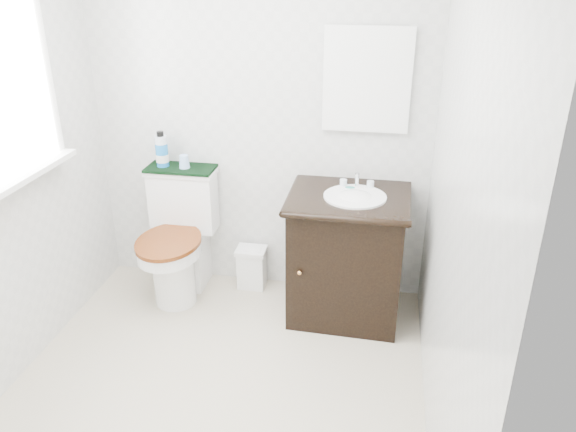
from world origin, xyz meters
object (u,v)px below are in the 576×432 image
(mouthwash_bottle, at_px, (162,150))
(cup, at_px, (184,161))
(toilet, at_px, (180,243))
(vanity, at_px, (348,253))
(trash_bin, at_px, (252,267))

(mouthwash_bottle, xyz_separation_m, cup, (0.15, -0.01, -0.06))
(toilet, relative_size, vanity, 0.92)
(vanity, xyz_separation_m, mouthwash_bottle, (-1.25, 0.19, 0.54))
(mouthwash_bottle, height_order, cup, mouthwash_bottle)
(trash_bin, xyz_separation_m, mouthwash_bottle, (-0.58, -0.01, 0.82))
(vanity, xyz_separation_m, trash_bin, (-0.67, 0.20, -0.28))
(cup, bearing_deg, vanity, -9.23)
(trash_bin, relative_size, cup, 3.41)
(toilet, distance_m, cup, 0.55)
(toilet, xyz_separation_m, vanity, (1.13, -0.06, 0.06))
(cup, bearing_deg, toilet, -105.39)
(toilet, height_order, mouthwash_bottle, mouthwash_bottle)
(toilet, height_order, trash_bin, toilet)
(vanity, xyz_separation_m, cup, (-1.10, 0.18, 0.47))
(toilet, relative_size, mouthwash_bottle, 3.62)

